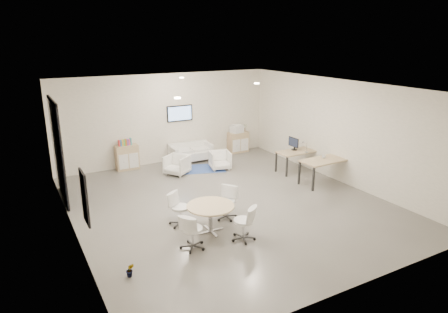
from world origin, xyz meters
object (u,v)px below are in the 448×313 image
object	(u,v)px
loveseat	(190,153)
armchair_right	(220,159)
sideboard_right	(238,142)
round_table	(210,209)
sideboard_left	(127,157)
desk_rear	(297,153)
desk_front	(325,162)
armchair_left	(177,164)

from	to	relation	value
loveseat	armchair_right	xyz separation A→B (m)	(0.51, -1.37, 0.04)
sideboard_right	round_table	distance (m)	6.89
sideboard_left	loveseat	size ratio (longest dim) A/B	0.55
round_table	desk_rear	bearing A→B (deg)	28.99
armchair_right	round_table	bearing A→B (deg)	-106.53
round_table	armchair_right	bearing A→B (deg)	58.90
loveseat	desk_front	size ratio (longest dim) A/B	1.00
sideboard_right	armchair_right	world-z (taller)	sideboard_right
sideboard_right	round_table	world-z (taller)	sideboard_right
round_table	desk_front	bearing A→B (deg)	14.45
loveseat	armchair_left	distance (m)	1.54
loveseat	desk_rear	world-z (taller)	desk_rear
round_table	sideboard_left	bearing A→B (deg)	94.17
sideboard_right	loveseat	world-z (taller)	sideboard_right
desk_front	round_table	bearing A→B (deg)	-167.68
desk_rear	desk_front	world-z (taller)	desk_front
desk_front	round_table	distance (m)	4.72
loveseat	sideboard_left	bearing A→B (deg)	177.88
loveseat	armchair_right	size ratio (longest dim) A/B	2.24
loveseat	desk_rear	distance (m)	3.92
sideboard_right	round_table	size ratio (longest dim) A/B	0.73
armchair_right	round_table	size ratio (longest dim) A/B	0.62
sideboard_right	round_table	xyz separation A→B (m)	(-4.07, -5.55, 0.19)
armchair_left	armchair_right	distance (m)	1.54
sideboard_left	loveseat	xyz separation A→B (m)	(2.32, -0.16, -0.12)
desk_front	desk_rear	bearing A→B (deg)	86.77
armchair_left	desk_front	distance (m)	4.79
sideboard_left	armchair_right	distance (m)	3.22
sideboard_left	sideboard_right	world-z (taller)	sideboard_left
sideboard_right	sideboard_left	bearing A→B (deg)	-179.98
sideboard_right	armchair_left	xyz separation A→B (m)	(-3.17, -1.32, -0.04)
armchair_right	desk_front	size ratio (longest dim) A/B	0.45
armchair_right	sideboard_left	bearing A→B (deg)	166.19
sideboard_left	round_table	bearing A→B (deg)	-85.83
sideboard_left	sideboard_right	distance (m)	4.48
sideboard_right	desk_rear	bearing A→B (deg)	-80.05
sideboard_left	armchair_left	xyz separation A→B (m)	(1.30, -1.32, -0.07)
loveseat	desk_rear	xyz separation A→B (m)	(2.68, -2.84, 0.33)
armchair_right	desk_rear	distance (m)	2.64
sideboard_right	desk_rear	world-z (taller)	sideboard_right
armchair_left	armchair_right	world-z (taller)	armchair_left
sideboard_right	desk_rear	distance (m)	3.06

